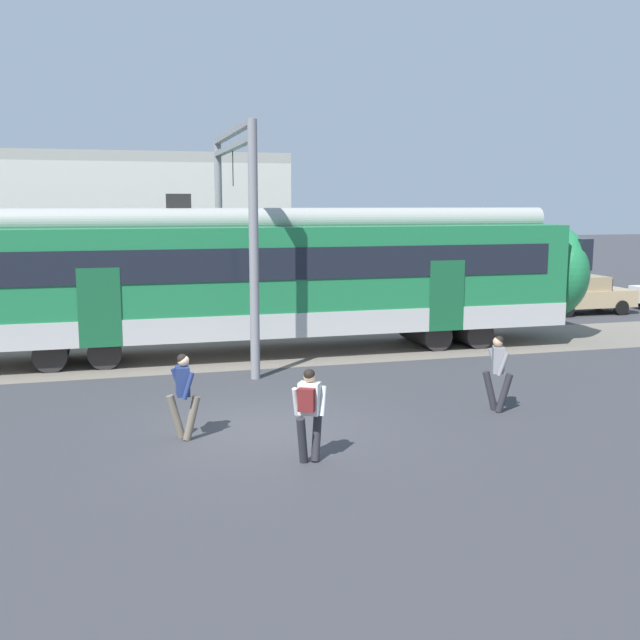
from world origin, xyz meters
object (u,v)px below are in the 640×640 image
at_px(parked_car_tan, 583,295).
at_px(pedestrian_grey, 498,368).
at_px(pedestrian_navy, 183,390).
at_px(pedestrian_white, 309,407).

bearing_deg(parked_car_tan, pedestrian_grey, -130.64).
height_order(pedestrian_grey, parked_car_tan, pedestrian_grey).
distance_m(pedestrian_navy, pedestrian_grey, 6.71).
relative_size(pedestrian_navy, pedestrian_grey, 1.00).
height_order(pedestrian_white, pedestrian_grey, same).
bearing_deg(pedestrian_navy, pedestrian_grey, 1.57).
distance_m(pedestrian_grey, parked_car_tan, 16.14).
xyz_separation_m(pedestrian_navy, pedestrian_white, (1.98, -1.89, 0.03)).
xyz_separation_m(pedestrian_white, pedestrian_grey, (4.73, 2.08, -0.03)).
distance_m(pedestrian_navy, parked_car_tan, 21.24).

